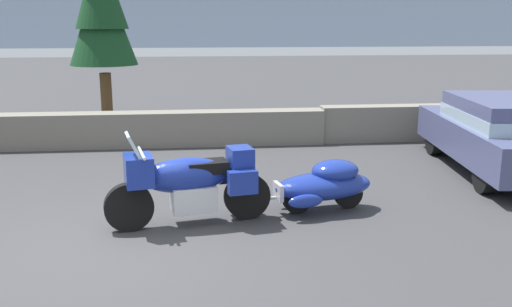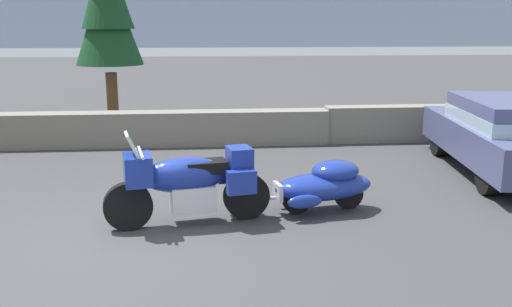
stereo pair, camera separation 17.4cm
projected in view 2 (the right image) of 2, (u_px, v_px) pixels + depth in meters
ground_plane at (110, 246)px, 7.15m from camera, size 80.00×80.00×0.00m
stone_guard_wall at (130, 128)px, 12.83m from camera, size 24.00×0.60×0.87m
touring_motorcycle at (188, 181)px, 7.80m from camera, size 2.29×1.01×1.33m
car_shaped_trailer at (324, 184)px, 8.39m from camera, size 2.23×0.99×0.76m
sedan_at_right_edge at (507, 133)px, 10.38m from camera, size 2.33×4.68×1.41m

